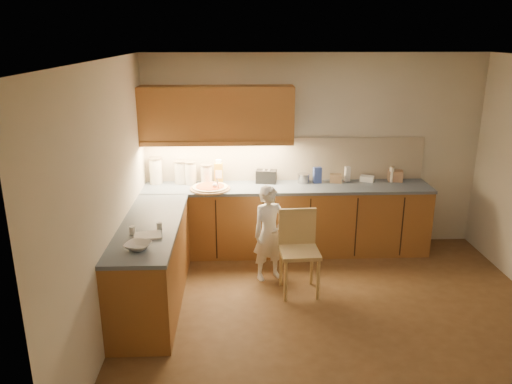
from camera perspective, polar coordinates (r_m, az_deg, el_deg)
room at (r=4.78m, az=10.23°, el=3.50°), size 4.54×4.50×2.62m
l_counter at (r=6.24m, az=-1.15°, el=-4.61°), size 3.77×2.62×0.92m
backsplash at (r=6.74m, az=3.36°, el=3.76°), size 3.75×0.02×0.58m
upper_cabinets at (r=6.43m, az=-4.51°, el=8.87°), size 1.95×0.36×0.73m
pizza_on_board at (r=6.40m, az=-5.25°, el=0.48°), size 0.52×0.52×0.21m
child at (r=5.90m, az=1.55°, el=-4.72°), size 0.50×0.42×1.16m
wooden_chair at (r=5.66m, az=4.89°, el=-6.09°), size 0.44×0.44×0.94m
mixing_bowl at (r=4.76m, az=-13.34°, el=-6.02°), size 0.29×0.29×0.06m
canister_a at (r=6.72m, az=-11.39°, el=2.42°), size 0.18×0.18×0.35m
canister_b at (r=6.68m, az=-8.58°, el=2.29°), size 0.18×0.18×0.31m
canister_c at (r=6.63m, az=-7.48°, el=2.21°), size 0.16×0.16×0.31m
canister_d at (r=6.61m, az=-5.66°, el=2.06°), size 0.16×0.16×0.27m
oil_jug at (r=6.61m, az=-4.28°, el=2.22°), size 0.12×0.09×0.33m
toaster at (r=6.65m, az=1.19°, el=1.79°), size 0.29×0.20×0.18m
steel_pot at (r=6.68m, az=5.45°, el=1.57°), size 0.16×0.16×0.13m
blue_box at (r=6.69m, az=7.02°, el=1.93°), size 0.12×0.09×0.21m
card_box_a at (r=6.76m, az=9.10°, el=1.54°), size 0.17×0.13×0.11m
white_bottle at (r=6.83m, az=10.39°, el=2.04°), size 0.08×0.08×0.20m
flat_pack at (r=6.89m, az=12.58°, el=1.50°), size 0.21×0.19×0.07m
tall_jar at (r=6.93m, az=15.25°, el=2.01°), size 0.07×0.07×0.22m
card_box_b at (r=6.99m, az=15.63°, el=1.80°), size 0.21×0.18×0.15m
dough_cloth at (r=5.02m, az=-12.27°, el=-4.89°), size 0.30×0.26×0.02m
spice_jar_a at (r=5.11m, az=-13.95°, el=-4.27°), size 0.08×0.08×0.08m
spice_jar_b at (r=5.16m, az=-10.99°, el=-3.87°), size 0.07×0.07×0.07m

